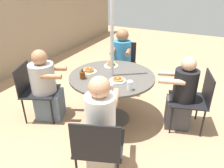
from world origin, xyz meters
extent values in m
plane|color=tan|center=(0.00, 0.00, 0.00)|extent=(12.00, 12.00, 0.00)
cylinder|color=#4C4742|center=(0.00, 0.00, 0.01)|extent=(0.53, 0.53, 0.01)
cylinder|color=#4C4742|center=(0.00, 0.00, 0.34)|extent=(0.09, 0.09, 0.69)
cylinder|color=#4C4742|center=(0.00, 0.00, 0.70)|extent=(1.19, 1.19, 0.03)
cylinder|color=#ADADB2|center=(0.00, 0.00, 1.24)|extent=(0.05, 0.05, 2.48)
cylinder|color=black|center=(0.03, -0.87, 0.21)|extent=(0.02, 0.02, 0.42)
cylinder|color=black|center=(0.43, -0.76, 0.21)|extent=(0.02, 0.02, 0.42)
cylinder|color=black|center=(0.14, -1.26, 0.21)|extent=(0.02, 0.02, 0.42)
cylinder|color=black|center=(0.54, -1.15, 0.21)|extent=(0.02, 0.02, 0.42)
cube|color=black|center=(0.29, -1.01, 0.43)|extent=(0.59, 0.59, 0.02)
cube|color=black|center=(0.35, -1.24, 0.64)|extent=(0.44, 0.14, 0.39)
cube|color=#3D3D42|center=(0.26, -0.91, 0.21)|extent=(0.37, 0.39, 0.42)
cylinder|color=black|center=(0.27, -0.96, 0.65)|extent=(0.31, 0.31, 0.45)
sphere|color=#DBA884|center=(0.27, -0.96, 0.96)|extent=(0.19, 0.19, 0.19)
cylinder|color=#DBA884|center=(0.09, -0.80, 0.75)|extent=(0.16, 0.34, 0.07)
cylinder|color=#DBA884|center=(0.34, -0.73, 0.75)|extent=(0.16, 0.34, 0.07)
cylinder|color=black|center=(0.87, 0.03, 0.21)|extent=(0.02, 0.02, 0.42)
cylinder|color=black|center=(0.76, 0.42, 0.21)|extent=(0.02, 0.02, 0.42)
cylinder|color=black|center=(1.27, 0.14, 0.21)|extent=(0.02, 0.02, 0.42)
cylinder|color=black|center=(1.16, 0.53, 0.21)|extent=(0.02, 0.02, 0.42)
cube|color=black|center=(1.01, 0.28, 0.43)|extent=(0.59, 0.59, 0.02)
cube|color=black|center=(1.24, 0.34, 0.64)|extent=(0.14, 0.44, 0.39)
cube|color=gray|center=(0.91, 0.25, 0.21)|extent=(0.40, 0.38, 0.42)
cylinder|color=teal|center=(0.96, 0.27, 0.68)|extent=(0.32, 0.32, 0.51)
sphere|color=brown|center=(0.96, 0.27, 1.04)|extent=(0.22, 0.22, 0.22)
cylinder|color=brown|center=(0.81, 0.09, 0.81)|extent=(0.31, 0.15, 0.07)
cylinder|color=brown|center=(0.74, 0.34, 0.81)|extent=(0.31, 0.15, 0.07)
cylinder|color=black|center=(-0.14, 0.86, 0.21)|extent=(0.02, 0.02, 0.42)
cylinder|color=black|center=(-0.52, 0.70, 0.21)|extent=(0.02, 0.02, 0.42)
cylinder|color=black|center=(-0.30, 1.24, 0.21)|extent=(0.02, 0.02, 0.42)
cylinder|color=black|center=(-0.68, 1.08, 0.21)|extent=(0.02, 0.02, 0.42)
cube|color=black|center=(-0.41, 0.97, 0.43)|extent=(0.63, 0.63, 0.02)
cube|color=black|center=(-0.50, 1.18, 0.64)|extent=(0.43, 0.19, 0.39)
cube|color=slate|center=(-0.37, 0.87, 0.21)|extent=(0.45, 0.47, 0.42)
cylinder|color=#B2B2B2|center=(-0.39, 0.92, 0.64)|extent=(0.35, 0.35, 0.44)
sphere|color=#A3704C|center=(-0.39, 0.92, 0.96)|extent=(0.22, 0.22, 0.22)
cylinder|color=#A3704C|center=(-0.19, 0.81, 0.75)|extent=(0.18, 0.29, 0.07)
cylinder|color=#A3704C|center=(-0.45, 0.70, 0.75)|extent=(0.18, 0.29, 0.07)
cylinder|color=black|center=(-0.87, -0.09, 0.21)|extent=(0.02, 0.02, 0.42)
cylinder|color=black|center=(-0.73, -0.47, 0.21)|extent=(0.02, 0.02, 0.42)
cube|color=black|center=(-0.99, -0.35, 0.43)|extent=(0.61, 0.61, 0.02)
cube|color=black|center=(-1.21, -0.42, 0.64)|extent=(0.17, 0.44, 0.39)
cube|color=beige|center=(-0.89, -0.31, 0.21)|extent=(0.40, 0.38, 0.42)
cylinder|color=white|center=(-0.94, -0.33, 0.69)|extent=(0.30, 0.30, 0.53)
sphere|color=tan|center=(-0.94, -0.33, 1.05)|extent=(0.21, 0.21, 0.21)
cylinder|color=tan|center=(-0.79, -0.15, 0.82)|extent=(0.34, 0.18, 0.07)
cylinder|color=tan|center=(-0.71, -0.38, 0.82)|extent=(0.34, 0.18, 0.07)
cylinder|color=white|center=(-0.05, 0.34, 0.73)|extent=(0.21, 0.21, 0.02)
cylinder|color=#AD7A3D|center=(-0.05, 0.34, 0.74)|extent=(0.14, 0.14, 0.01)
cylinder|color=#AD7A3D|center=(-0.05, 0.34, 0.75)|extent=(0.13, 0.13, 0.01)
cylinder|color=#AD7A3D|center=(-0.05, 0.35, 0.77)|extent=(0.14, 0.14, 0.01)
ellipsoid|color=brown|center=(-0.05, 0.34, 0.78)|extent=(0.11, 0.10, 0.00)
cube|color=#F4E084|center=(-0.04, 0.33, 0.78)|extent=(0.03, 0.03, 0.01)
cylinder|color=white|center=(0.29, 0.16, 0.73)|extent=(0.21, 0.21, 0.02)
cylinder|color=#AD7A3D|center=(0.29, 0.16, 0.74)|extent=(0.13, 0.13, 0.01)
cylinder|color=#AD7A3D|center=(0.29, 0.15, 0.75)|extent=(0.13, 0.13, 0.01)
cylinder|color=#AD7A3D|center=(0.30, 0.16, 0.76)|extent=(0.13, 0.13, 0.01)
cylinder|color=#AD7A3D|center=(0.30, 0.16, 0.78)|extent=(0.13, 0.13, 0.01)
ellipsoid|color=brown|center=(0.29, 0.16, 0.78)|extent=(0.10, 0.09, 0.00)
cube|color=#F4E084|center=(0.30, 0.17, 0.79)|extent=(0.03, 0.03, 0.01)
cylinder|color=white|center=(-0.13, -0.15, 0.73)|extent=(0.21, 0.21, 0.02)
cylinder|color=#AD7A3D|center=(-0.13, -0.15, 0.74)|extent=(0.14, 0.14, 0.01)
cylinder|color=#AD7A3D|center=(-0.13, -0.15, 0.75)|extent=(0.15, 0.15, 0.01)
ellipsoid|color=brown|center=(-0.13, -0.15, 0.76)|extent=(0.12, 0.11, 0.00)
cube|color=#F4E084|center=(-0.14, -0.15, 0.76)|extent=(0.03, 0.03, 0.01)
cylinder|color=#602D0F|center=(-0.27, 0.31, 0.77)|extent=(0.08, 0.08, 0.10)
cylinder|color=#602D0F|center=(-0.27, 0.31, 0.84)|extent=(0.03, 0.03, 0.04)
torus|color=#602D0F|center=(-0.23, 0.31, 0.78)|extent=(0.05, 0.01, 0.05)
cylinder|color=beige|center=(-0.45, -0.18, 0.77)|extent=(0.08, 0.08, 0.10)
cylinder|color=white|center=(-0.45, -0.18, 0.82)|extent=(0.08, 0.08, 0.01)
cylinder|color=silver|center=(-0.29, -0.38, 0.78)|extent=(0.07, 0.07, 0.12)
camera|label=1|loc=(-2.48, -1.21, 1.98)|focal=35.00mm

